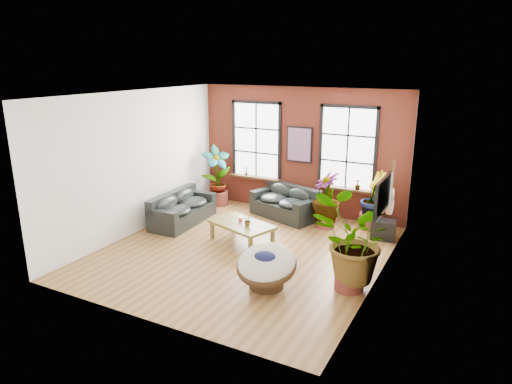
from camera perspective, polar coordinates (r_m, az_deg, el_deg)
room at (r=10.02m, az=-1.20°, el=2.09°), size 6.04×6.54×3.54m
sofa_back at (r=12.60m, az=3.76°, el=-1.40°), size 2.06×1.47×0.86m
sofa_left at (r=12.30m, az=-9.32°, el=-2.13°), size 0.97×2.11×0.82m
coffee_table at (r=10.77m, az=-1.80°, el=-4.18°), size 1.74×1.33×0.59m
papasan_chair at (r=8.73m, az=1.31°, el=-9.17°), size 1.24×1.26×0.86m
poster at (r=12.66m, az=5.45°, el=5.93°), size 0.74×0.06×0.98m
tv_wall_unit at (r=9.50m, az=15.86°, el=-0.59°), size 0.13×1.86×1.20m
media_box at (r=11.50m, az=15.65°, el=-4.52°), size 0.62×0.54×0.48m
pot_back_left at (r=13.73m, az=-4.68°, el=-0.73°), size 0.59×0.59×0.41m
pot_back_right at (r=12.14m, az=14.02°, el=-3.50°), size 0.70×0.70×0.40m
pot_right_wall at (r=8.93m, az=11.58°, el=-10.62°), size 0.65×0.65×0.41m
pot_mid at (r=11.97m, az=8.68°, el=-3.60°), size 0.52×0.52×0.35m
floor_plant_back_left at (r=13.52m, az=-4.93°, el=2.35°), size 0.99×1.04×1.64m
floor_plant_back_right at (r=11.96m, az=14.43°, el=-0.65°), size 0.67×0.80×1.35m
floor_plant_right_wall at (r=8.61m, az=11.93°, el=-6.12°), size 1.92×1.88×1.62m
floor_plant_mid at (r=11.81m, az=8.80°, el=-0.67°), size 1.04×1.04×1.32m
table_plant at (r=10.54m, az=-1.03°, el=-3.57°), size 0.25×0.22×0.26m
sill_plant_left at (r=13.50m, az=-1.24°, el=2.67°), size 0.17×0.17×0.27m
sill_plant_right at (r=12.29m, az=12.59°, el=0.92°), size 0.19×0.19×0.27m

